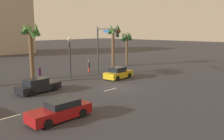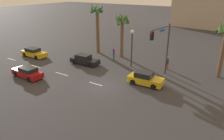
{
  "view_description": "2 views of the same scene",
  "coord_description": "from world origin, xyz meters",
  "px_view_note": "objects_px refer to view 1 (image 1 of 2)",
  "views": [
    {
      "loc": [
        -18.96,
        -16.2,
        6.15
      ],
      "look_at": [
        0.51,
        1.4,
        1.7
      ],
      "focal_mm": 37.93,
      "sensor_mm": 36.0,
      "label": 1
    },
    {
      "loc": [
        12.55,
        -17.77,
        10.65
      ],
      "look_at": [
        -0.02,
        1.62,
        1.51
      ],
      "focal_mm": 33.66,
      "sensor_mm": 36.0,
      "label": 2
    }
  ],
  "objects_px": {
    "car_1": "(38,86)",
    "pedestrian_0": "(40,74)",
    "palm_tree_2": "(127,39)",
    "car_0": "(60,111)",
    "palm_tree_1": "(113,36)",
    "traffic_signal": "(104,43)",
    "pedestrian_1": "(89,66)",
    "palm_tree_0": "(31,39)",
    "streetlamp": "(70,49)",
    "car_2": "(118,73)"
  },
  "relations": [
    {
      "from": "car_1",
      "to": "pedestrian_0",
      "type": "height_order",
      "value": "pedestrian_0"
    },
    {
      "from": "pedestrian_0",
      "to": "palm_tree_2",
      "type": "distance_m",
      "value": 18.04
    },
    {
      "from": "pedestrian_0",
      "to": "car_1",
      "type": "bearing_deg",
      "value": -123.59
    },
    {
      "from": "car_0",
      "to": "palm_tree_1",
      "type": "relative_size",
      "value": 0.62
    },
    {
      "from": "traffic_signal",
      "to": "pedestrian_1",
      "type": "height_order",
      "value": "traffic_signal"
    },
    {
      "from": "car_0",
      "to": "traffic_signal",
      "type": "xyz_separation_m",
      "value": [
        14.0,
        9.28,
        3.76
      ]
    },
    {
      "from": "car_1",
      "to": "traffic_signal",
      "type": "xyz_separation_m",
      "value": [
        11.14,
        1.56,
        3.74
      ]
    },
    {
      "from": "pedestrian_1",
      "to": "palm_tree_2",
      "type": "relative_size",
      "value": 0.3
    },
    {
      "from": "traffic_signal",
      "to": "palm_tree_0",
      "type": "bearing_deg",
      "value": 152.0
    },
    {
      "from": "streetlamp",
      "to": "palm_tree_2",
      "type": "relative_size",
      "value": 0.88
    },
    {
      "from": "car_1",
      "to": "traffic_signal",
      "type": "bearing_deg",
      "value": 7.98
    },
    {
      "from": "streetlamp",
      "to": "palm_tree_2",
      "type": "height_order",
      "value": "palm_tree_2"
    },
    {
      "from": "pedestrian_0",
      "to": "palm_tree_1",
      "type": "bearing_deg",
      "value": 5.96
    },
    {
      "from": "pedestrian_0",
      "to": "pedestrian_1",
      "type": "height_order",
      "value": "pedestrian_0"
    },
    {
      "from": "pedestrian_1",
      "to": "palm_tree_0",
      "type": "distance_m",
      "value": 9.25
    },
    {
      "from": "car_2",
      "to": "palm_tree_0",
      "type": "bearing_deg",
      "value": 135.48
    },
    {
      "from": "car_1",
      "to": "pedestrian_0",
      "type": "relative_size",
      "value": 2.39
    },
    {
      "from": "car_2",
      "to": "streetlamp",
      "type": "height_order",
      "value": "streetlamp"
    },
    {
      "from": "streetlamp",
      "to": "pedestrian_1",
      "type": "xyz_separation_m",
      "value": [
        4.7,
        1.72,
        -2.83
      ]
    },
    {
      "from": "car_2",
      "to": "streetlamp",
      "type": "distance_m",
      "value": 6.81
    },
    {
      "from": "car_1",
      "to": "streetlamp",
      "type": "height_order",
      "value": "streetlamp"
    },
    {
      "from": "streetlamp",
      "to": "car_0",
      "type": "bearing_deg",
      "value": -130.91
    },
    {
      "from": "car_0",
      "to": "pedestrian_0",
      "type": "xyz_separation_m",
      "value": [
        5.48,
        11.67,
        0.37
      ]
    },
    {
      "from": "traffic_signal",
      "to": "palm_tree_2",
      "type": "xyz_separation_m",
      "value": [
        9.13,
        3.36,
        0.23
      ]
    },
    {
      "from": "car_0",
      "to": "car_1",
      "type": "bearing_deg",
      "value": 69.67
    },
    {
      "from": "pedestrian_0",
      "to": "palm_tree_1",
      "type": "xyz_separation_m",
      "value": [
        14.78,
        1.54,
        4.11
      ]
    },
    {
      "from": "traffic_signal",
      "to": "palm_tree_1",
      "type": "relative_size",
      "value": 0.9
    },
    {
      "from": "car_2",
      "to": "pedestrian_0",
      "type": "height_order",
      "value": "pedestrian_0"
    },
    {
      "from": "car_1",
      "to": "palm_tree_1",
      "type": "relative_size",
      "value": 0.61
    },
    {
      "from": "car_1",
      "to": "palm_tree_0",
      "type": "distance_m",
      "value": 7.96
    },
    {
      "from": "palm_tree_1",
      "to": "palm_tree_2",
      "type": "relative_size",
      "value": 1.22
    },
    {
      "from": "streetlamp",
      "to": "palm_tree_0",
      "type": "relative_size",
      "value": 0.73
    },
    {
      "from": "streetlamp",
      "to": "palm_tree_1",
      "type": "relative_size",
      "value": 0.72
    },
    {
      "from": "car_0",
      "to": "car_2",
      "type": "bearing_deg",
      "value": 24.8
    },
    {
      "from": "car_0",
      "to": "palm_tree_0",
      "type": "xyz_separation_m",
      "value": [
        5.72,
        13.68,
        4.44
      ]
    },
    {
      "from": "car_0",
      "to": "traffic_signal",
      "type": "bearing_deg",
      "value": 33.54
    },
    {
      "from": "pedestrian_1",
      "to": "palm_tree_1",
      "type": "bearing_deg",
      "value": 8.15
    },
    {
      "from": "pedestrian_1",
      "to": "palm_tree_1",
      "type": "distance_m",
      "value": 7.69
    },
    {
      "from": "traffic_signal",
      "to": "car_2",
      "type": "bearing_deg",
      "value": -101.72
    },
    {
      "from": "car_2",
      "to": "pedestrian_0",
      "type": "distance_m",
      "value": 9.61
    },
    {
      "from": "car_0",
      "to": "palm_tree_2",
      "type": "relative_size",
      "value": 0.76
    },
    {
      "from": "car_2",
      "to": "pedestrian_0",
      "type": "bearing_deg",
      "value": 145.07
    },
    {
      "from": "car_0",
      "to": "car_2",
      "type": "distance_m",
      "value": 14.71
    },
    {
      "from": "palm_tree_0",
      "to": "palm_tree_2",
      "type": "xyz_separation_m",
      "value": [
        17.41,
        -1.04,
        -0.45
      ]
    },
    {
      "from": "traffic_signal",
      "to": "pedestrian_0",
      "type": "distance_m",
      "value": 9.47
    },
    {
      "from": "palm_tree_2",
      "to": "pedestrian_0",
      "type": "bearing_deg",
      "value": -176.85
    },
    {
      "from": "traffic_signal",
      "to": "palm_tree_2",
      "type": "distance_m",
      "value": 9.73
    },
    {
      "from": "car_2",
      "to": "traffic_signal",
      "type": "xyz_separation_m",
      "value": [
        0.64,
        3.11,
        3.71
      ]
    },
    {
      "from": "traffic_signal",
      "to": "pedestrian_1",
      "type": "xyz_separation_m",
      "value": [
        -0.13,
        3.02,
        -3.46
      ]
    },
    {
      "from": "car_1",
      "to": "palm_tree_0",
      "type": "height_order",
      "value": "palm_tree_0"
    }
  ]
}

